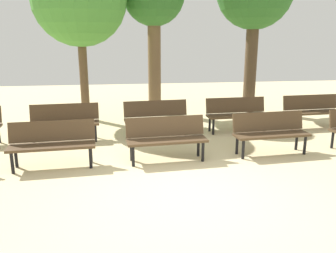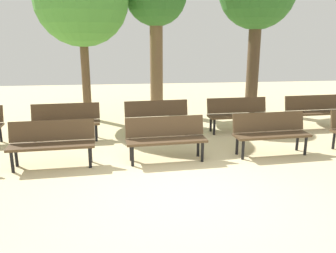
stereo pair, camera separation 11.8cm
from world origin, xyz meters
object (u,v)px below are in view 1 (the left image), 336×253
at_px(bench_r1_c1, 65,120).
at_px(bench_r1_c2, 156,116).
at_px(bench_r0_c3, 270,130).
at_px(bench_r1_c3, 237,112).
at_px(bench_r0_c1, 52,141).
at_px(bench_r0_c2, 166,136).
at_px(bench_r1_c4, 312,109).

xyz_separation_m(bench_r1_c1, bench_r1_c2, (2.21, 0.13, 0.00)).
bearing_deg(bench_r0_c3, bench_r1_c2, 139.34).
xyz_separation_m(bench_r0_c3, bench_r1_c3, (-0.13, 1.83, 0.00)).
xyz_separation_m(bench_r0_c1, bench_r1_c1, (-0.02, 1.74, 0.00)).
bearing_deg(bench_r0_c2, bench_r1_c3, 38.65).
relative_size(bench_r0_c3, bench_r1_c4, 1.00).
bearing_deg(bench_r1_c4, bench_r0_c3, -139.93).
bearing_deg(bench_r1_c2, bench_r1_c3, 0.24).
height_order(bench_r0_c1, bench_r1_c3, same).
height_order(bench_r0_c1, bench_r0_c2, same).
relative_size(bench_r1_c3, bench_r1_c4, 1.00).
distance_m(bench_r0_c2, bench_r1_c1, 2.78).
bearing_deg(bench_r0_c3, bench_r1_c1, 156.72).
relative_size(bench_r0_c1, bench_r1_c2, 1.00).
bearing_deg(bench_r1_c4, bench_r1_c3, 179.74).
height_order(bench_r0_c3, bench_r1_c4, same).
distance_m(bench_r1_c3, bench_r1_c4, 2.18).
relative_size(bench_r0_c1, bench_r1_c4, 1.00).
bearing_deg(bench_r0_c2, bench_r0_c1, 177.86).
distance_m(bench_r0_c2, bench_r1_c3, 2.88).
xyz_separation_m(bench_r1_c3, bench_r1_c4, (2.18, 0.12, 0.00)).
bearing_deg(bench_r1_c3, bench_r0_c3, -88.43).
height_order(bench_r1_c1, bench_r1_c3, same).
bearing_deg(bench_r1_c1, bench_r0_c3, -22.64).
height_order(bench_r0_c3, bench_r1_c3, same).
bearing_deg(bench_r0_c3, bench_r1_c4, 39.35).
bearing_deg(bench_r1_c4, bench_r0_c1, -165.20).
height_order(bench_r0_c1, bench_r1_c1, same).
distance_m(bench_r0_c3, bench_r1_c4, 2.83).
distance_m(bench_r0_c3, bench_r1_c1, 4.73).
distance_m(bench_r0_c1, bench_r0_c3, 4.45).
bearing_deg(bench_r1_c2, bench_r1_c4, -0.28).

